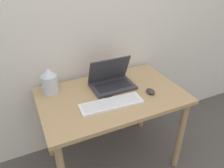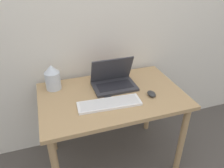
% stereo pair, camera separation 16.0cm
% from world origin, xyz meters
% --- Properties ---
extents(wall_back, '(6.00, 0.05, 2.50)m').
position_xyz_m(wall_back, '(0.00, 0.76, 1.25)').
color(wall_back, silver).
rests_on(wall_back, ground_plane).
extents(desk, '(1.09, 0.69, 0.72)m').
position_xyz_m(desk, '(0.00, 0.35, 0.62)').
color(desk, tan).
rests_on(desk, ground_plane).
extents(laptop, '(0.34, 0.23, 0.24)m').
position_xyz_m(laptop, '(0.05, 0.46, 0.77)').
color(laptop, '#333338').
rests_on(laptop, desk).
extents(keyboard, '(0.46, 0.16, 0.02)m').
position_xyz_m(keyboard, '(-0.06, 0.22, 0.73)').
color(keyboard, white).
rests_on(keyboard, desk).
extents(mouse, '(0.06, 0.09, 0.03)m').
position_xyz_m(mouse, '(0.28, 0.24, 0.73)').
color(mouse, '#2D2D2D').
rests_on(mouse, desk).
extents(vase, '(0.12, 0.12, 0.20)m').
position_xyz_m(vase, '(-0.41, 0.57, 0.82)').
color(vase, silver).
rests_on(vase, desk).
extents(mp3_player, '(0.05, 0.06, 0.01)m').
position_xyz_m(mp3_player, '(-0.04, 0.33, 0.72)').
color(mp3_player, black).
rests_on(mp3_player, desk).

